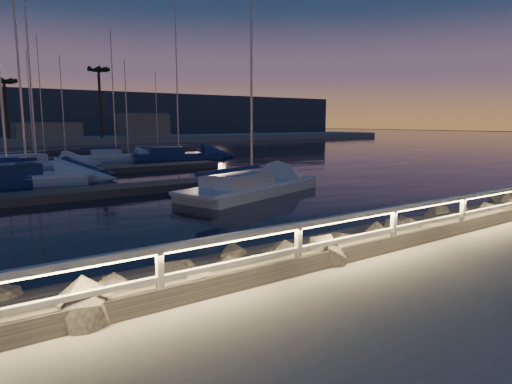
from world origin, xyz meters
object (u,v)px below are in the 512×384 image
(guard_rail, at_px, (364,224))
(sailboat_l, at_px, (176,154))
(sailboat_c, at_px, (3,178))
(sailboat_f, at_px, (33,165))
(sailboat_k, at_px, (114,156))
(sailboat_g, at_px, (23,177))
(sailboat_d, at_px, (249,186))

(guard_rail, xyz_separation_m, sailboat_l, (11.91, 34.53, -0.94))
(sailboat_c, relative_size, sailboat_f, 1.09)
(sailboat_l, bearing_deg, sailboat_k, 177.27)
(sailboat_g, height_order, sailboat_l, sailboat_g)
(sailboat_g, bearing_deg, sailboat_c, 142.38)
(guard_rail, bearing_deg, sailboat_f, 93.25)
(sailboat_c, height_order, sailboat_f, sailboat_c)
(sailboat_g, bearing_deg, sailboat_k, 40.29)
(guard_rail, bearing_deg, sailboat_g, 99.20)
(sailboat_d, relative_size, sailboat_f, 1.06)
(sailboat_l, bearing_deg, sailboat_g, -126.25)
(sailboat_g, distance_m, sailboat_k, 17.16)
(sailboat_g, height_order, sailboat_k, sailboat_g)
(guard_rail, height_order, sailboat_f, sailboat_f)
(sailboat_d, relative_size, sailboat_l, 1.02)
(sailboat_c, xyz_separation_m, sailboat_f, (2.88, 7.47, -0.00))
(guard_rail, distance_m, sailboat_l, 36.53)
(guard_rail, height_order, sailboat_g, sailboat_g)
(sailboat_g, xyz_separation_m, sailboat_k, (9.96, 13.97, -0.07))
(sailboat_g, distance_m, sailboat_l, 19.69)
(sailboat_k, bearing_deg, sailboat_l, -10.72)
(sailboat_d, distance_m, sailboat_f, 19.60)
(sailboat_g, bearing_deg, sailboat_d, -64.69)
(sailboat_d, distance_m, sailboat_k, 24.52)
(sailboat_d, bearing_deg, sailboat_l, 54.24)
(guard_rail, xyz_separation_m, sailboat_c, (-4.60, 22.85, -0.90))
(sailboat_c, xyz_separation_m, sailboat_g, (0.96, -0.42, -0.01))
(guard_rail, relative_size, sailboat_l, 2.91)
(sailboat_l, bearing_deg, sailboat_c, -128.86)
(sailboat_c, distance_m, sailboat_g, 1.05)
(sailboat_c, distance_m, sailboat_k, 17.41)
(sailboat_d, height_order, sailboat_g, sailboat_d)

